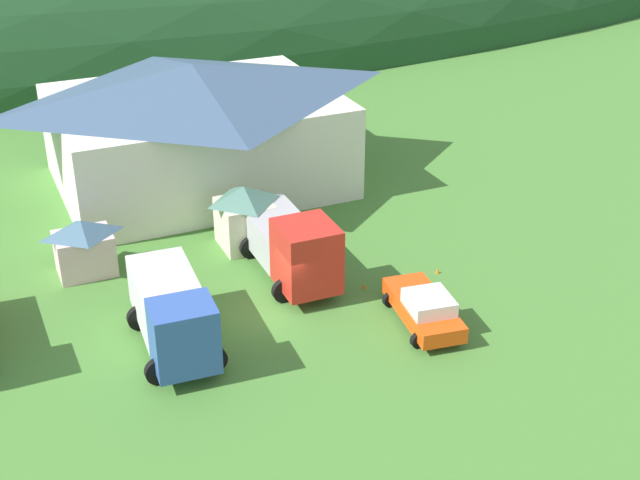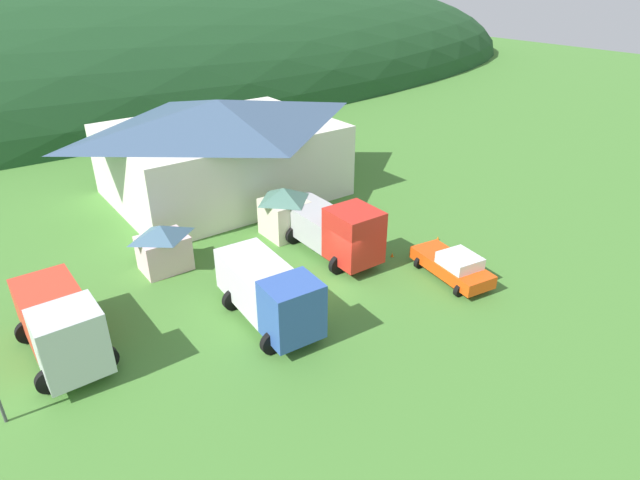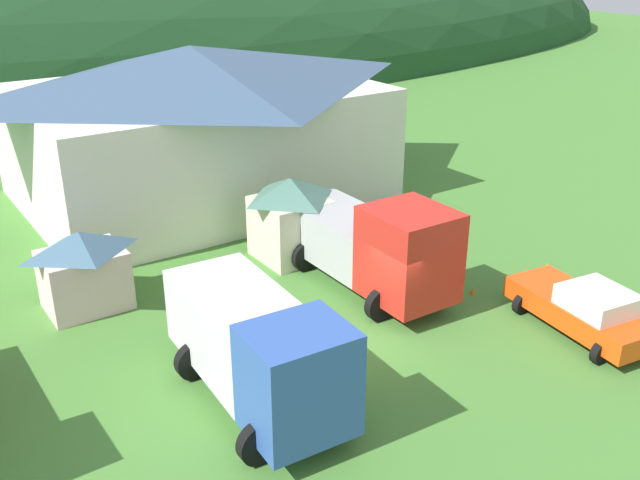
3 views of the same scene
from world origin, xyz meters
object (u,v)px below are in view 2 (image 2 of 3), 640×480
object	(u,v)px
play_shed_cream	(284,211)
tow_truck_silver	(60,324)
depot_building	(221,147)
crane_truck_red	(334,228)
box_truck_blue	(270,292)
traffic_cone_near_pickup	(438,240)
traffic_cone_mid_row	(392,257)
play_shed_pink	(163,247)
service_pickup_orange	(453,265)

from	to	relation	value
play_shed_cream	tow_truck_silver	bearing A→B (deg)	-163.03
depot_building	crane_truck_red	distance (m)	12.73
box_truck_blue	traffic_cone_near_pickup	bearing A→B (deg)	98.15
depot_building	traffic_cone_near_pickup	xyz separation A→B (m)	(7.08, -14.98, -3.63)
tow_truck_silver	box_truck_blue	size ratio (longest dim) A/B	0.98
play_shed_cream	traffic_cone_near_pickup	distance (m)	9.84
crane_truck_red	traffic_cone_near_pickup	size ratio (longest dim) A/B	14.15
depot_building	traffic_cone_mid_row	distance (m)	15.62
play_shed_pink	box_truck_blue	size ratio (longest dim) A/B	0.41
play_shed_cream	play_shed_pink	distance (m)	7.82
play_shed_cream	traffic_cone_near_pickup	size ratio (longest dim) A/B	6.00
depot_building	box_truck_blue	size ratio (longest dim) A/B	2.44
play_shed_pink	traffic_cone_near_pickup	bearing A→B (deg)	-24.32
play_shed_cream	service_pickup_orange	bearing A→B (deg)	-66.27
depot_building	play_shed_pink	world-z (taller)	depot_building
traffic_cone_near_pickup	traffic_cone_mid_row	distance (m)	3.79
play_shed_pink	traffic_cone_mid_row	distance (m)	13.19
box_truck_blue	crane_truck_red	size ratio (longest dim) A/B	0.91
crane_truck_red	traffic_cone_mid_row	size ratio (longest dim) A/B	14.83
tow_truck_silver	depot_building	bearing A→B (deg)	131.29
traffic_cone_near_pickup	traffic_cone_mid_row	world-z (taller)	traffic_cone_near_pickup
tow_truck_silver	traffic_cone_mid_row	size ratio (longest dim) A/B	13.22
box_truck_blue	tow_truck_silver	bearing A→B (deg)	-106.73
play_shed_pink	crane_truck_red	bearing A→B (deg)	-27.09
play_shed_pink	service_pickup_orange	xyz separation A→B (m)	(12.21, -10.42, -0.57)
box_truck_blue	crane_truck_red	world-z (taller)	crane_truck_red
play_shed_pink	service_pickup_orange	world-z (taller)	play_shed_pink
crane_truck_red	traffic_cone_mid_row	distance (m)	3.91
box_truck_blue	traffic_cone_near_pickup	distance (m)	13.14
play_shed_pink	box_truck_blue	world-z (taller)	box_truck_blue
play_shed_cream	crane_truck_red	xyz separation A→B (m)	(0.82, -4.01, 0.11)
traffic_cone_near_pickup	service_pickup_orange	bearing A→B (deg)	-128.50
crane_truck_red	traffic_cone_mid_row	world-z (taller)	crane_truck_red
tow_truck_silver	traffic_cone_near_pickup	size ratio (longest dim) A/B	12.60
play_shed_pink	service_pickup_orange	size ratio (longest dim) A/B	0.55
traffic_cone_mid_row	tow_truck_silver	bearing A→B (deg)	173.86
box_truck_blue	traffic_cone_mid_row	size ratio (longest dim) A/B	13.43
play_shed_cream	play_shed_pink	bearing A→B (deg)	177.05
tow_truck_silver	traffic_cone_mid_row	xyz separation A→B (m)	(17.75, -1.91, -1.75)
depot_building	tow_truck_silver	world-z (taller)	depot_building
crane_truck_red	service_pickup_orange	size ratio (longest dim) A/B	1.48
depot_building	tow_truck_silver	distance (m)	19.47
box_truck_blue	crane_truck_red	bearing A→B (deg)	121.42
play_shed_cream	tow_truck_silver	size ratio (longest dim) A/B	0.48
depot_building	service_pickup_orange	size ratio (longest dim) A/B	3.26
traffic_cone_near_pickup	crane_truck_red	bearing A→B (deg)	159.58
depot_building	traffic_cone_near_pickup	world-z (taller)	depot_building
service_pickup_orange	traffic_cone_near_pickup	xyz separation A→B (m)	(2.87, 3.61, -0.83)
box_truck_blue	crane_truck_red	distance (m)	7.40
play_shed_cream	play_shed_pink	xyz separation A→B (m)	(-7.81, 0.40, -0.25)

